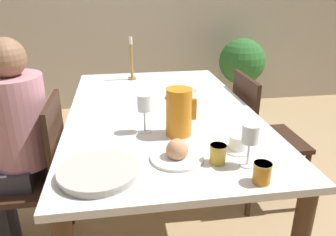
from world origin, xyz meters
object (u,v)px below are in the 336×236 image
(candlestick_tall, at_px, (132,64))
(jam_jar_red, at_px, (262,172))
(red_pitcher, at_px, (179,112))
(teacup_near_person, at_px, (238,144))
(serving_tray, at_px, (98,172))
(teacup_across, at_px, (188,92))
(wine_glass_juice, at_px, (250,136))
(bread_plate, at_px, (177,153))
(chair_opposite, at_px, (260,136))
(potted_plant, at_px, (242,64))
(person_seated, at_px, (12,134))
(chair_person_side, at_px, (35,175))
(jam_jar_amber, at_px, (218,153))
(wine_glass_water, at_px, (144,105))

(candlestick_tall, bearing_deg, jam_jar_red, -75.28)
(red_pitcher, xyz_separation_m, teacup_near_person, (0.21, -0.19, -0.08))
(serving_tray, bearing_deg, teacup_across, 58.62)
(wine_glass_juice, height_order, bread_plate, wine_glass_juice)
(chair_opposite, relative_size, potted_plant, 1.03)
(wine_glass_juice, relative_size, candlestick_tall, 0.55)
(teacup_near_person, bearing_deg, bread_plate, -171.82)
(jam_jar_red, xyz_separation_m, candlestick_tall, (-0.37, 1.40, 0.07))
(person_seated, height_order, jam_jar_red, person_seated)
(chair_person_side, height_order, jam_jar_amber, chair_person_side)
(wine_glass_water, xyz_separation_m, candlestick_tall, (-0.01, 0.92, -0.02))
(serving_tray, bearing_deg, bread_plate, 14.48)
(jam_jar_amber, xyz_separation_m, potted_plant, (1.03, 2.42, -0.24))
(person_seated, distance_m, teacup_across, 0.99)
(chair_person_side, relative_size, person_seated, 0.75)
(person_seated, relative_size, potted_plant, 1.38)
(wine_glass_water, relative_size, teacup_across, 1.37)
(wine_glass_juice, bearing_deg, bread_plate, 161.08)
(person_seated, relative_size, serving_tray, 4.13)
(wine_glass_water, height_order, jam_jar_red, wine_glass_water)
(wine_glass_water, distance_m, potted_plant, 2.47)
(person_seated, distance_m, wine_glass_juice, 1.18)
(red_pitcher, xyz_separation_m, serving_tray, (-0.35, -0.30, -0.09))
(jam_jar_amber, bearing_deg, wine_glass_water, 127.14)
(jam_jar_red, bearing_deg, chair_person_side, 144.34)
(red_pitcher, xyz_separation_m, wine_glass_juice, (0.21, -0.31, 0.01))
(person_seated, relative_size, bread_plate, 5.68)
(wine_glass_juice, xyz_separation_m, potted_plant, (0.92, 2.45, -0.32))
(wine_glass_juice, relative_size, jam_jar_amber, 2.22)
(chair_opposite, distance_m, jam_jar_red, 1.09)
(person_seated, relative_size, teacup_across, 9.15)
(potted_plant, bearing_deg, person_seated, -135.87)
(teacup_across, bearing_deg, bread_plate, -105.23)
(candlestick_tall, bearing_deg, serving_tray, -98.42)
(teacup_near_person, relative_size, potted_plant, 0.15)
(teacup_near_person, distance_m, jam_jar_red, 0.24)
(wine_glass_juice, bearing_deg, chair_person_side, 149.36)
(bread_plate, xyz_separation_m, jam_jar_amber, (0.15, -0.05, 0.02))
(wine_glass_juice, xyz_separation_m, jam_jar_amber, (-0.11, 0.04, -0.08))
(teacup_near_person, bearing_deg, wine_glass_juice, -94.04)
(teacup_near_person, relative_size, bread_plate, 0.62)
(chair_person_side, relative_size, jam_jar_red, 11.92)
(chair_person_side, height_order, red_pitcher, red_pitcher)
(jam_jar_red, bearing_deg, red_pitcher, 115.90)
(jam_jar_amber, bearing_deg, bread_plate, 160.82)
(wine_glass_water, bearing_deg, chair_person_side, 162.17)
(potted_plant, bearing_deg, jam_jar_red, -109.63)
(person_seated, bearing_deg, bread_plate, -123.23)
(wine_glass_juice, relative_size, serving_tray, 0.57)
(person_seated, distance_m, jam_jar_red, 1.24)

